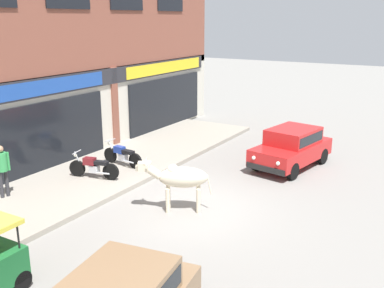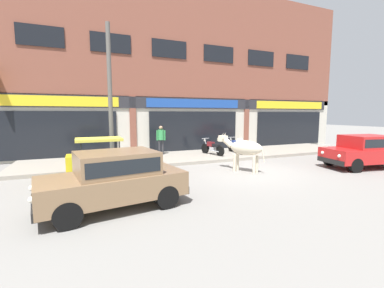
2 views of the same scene
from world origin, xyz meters
TOP-DOWN VIEW (x-y plane):
  - ground_plane at (0.00, 0.00)m, footprint 90.00×90.00m
  - sidewalk at (0.00, 4.06)m, footprint 19.00×3.73m
  - shop_building at (-0.01, 6.19)m, footprint 23.00×1.40m
  - cow at (-0.37, 0.03)m, footprint 1.32×1.92m
  - car_1 at (5.09, -1.40)m, footprint 3.79×2.18m
  - motorcycle_0 at (0.11, 3.75)m, footprint 0.67×1.78m
  - motorcycle_1 at (1.65, 3.78)m, footprint 0.52×1.81m
  - pedestrian at (-2.50, 4.90)m, footprint 0.49×0.32m

SIDE VIEW (x-z plane):
  - ground_plane at x=0.00m, z-range 0.00..0.00m
  - sidewalk at x=0.00m, z-range 0.00..0.15m
  - motorcycle_0 at x=0.11m, z-range 0.10..0.98m
  - motorcycle_1 at x=1.65m, z-range 0.10..0.98m
  - car_1 at x=5.09m, z-range 0.08..1.54m
  - cow at x=-0.37m, z-range 0.20..1.81m
  - pedestrian at x=-2.50m, z-range 0.34..1.94m
  - shop_building at x=-0.01m, z-range -0.19..10.06m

